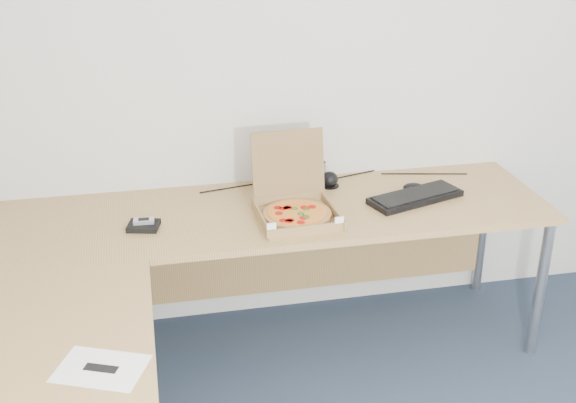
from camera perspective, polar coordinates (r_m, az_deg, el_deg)
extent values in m
cube|color=#B0874D|center=(3.24, -1.30, -0.91)|extent=(2.50, 0.70, 0.03)
cube|color=#B0874D|center=(2.29, -19.28, -14.45)|extent=(0.70, 1.50, 0.03)
cylinder|color=gray|center=(4.02, 15.02, -2.32)|extent=(0.05, 0.05, 0.70)
cube|color=olive|center=(3.14, 0.73, -1.36)|extent=(0.33, 0.33, 0.01)
cube|color=olive|center=(3.24, 0.04, 2.73)|extent=(0.33, 0.07, 0.33)
cylinder|color=#B4773D|center=(3.13, 0.73, -1.09)|extent=(0.30, 0.30, 0.02)
cylinder|color=#AA3112|center=(3.13, 0.73, -0.86)|extent=(0.26, 0.26, 0.00)
cylinder|color=silver|center=(3.50, 2.48, 2.30)|extent=(0.06, 0.06, 0.11)
cube|color=black|center=(3.38, 9.96, 0.34)|extent=(0.47, 0.29, 0.03)
ellipsoid|color=black|center=(3.48, 9.78, 1.14)|extent=(0.11, 0.09, 0.03)
cube|color=black|center=(3.12, -11.26, -1.88)|extent=(0.15, 0.13, 0.02)
cube|color=#B2B5BA|center=(3.12, -11.26, -1.51)|extent=(0.09, 0.05, 0.02)
cube|color=white|center=(2.32, -14.48, -12.57)|extent=(0.31, 0.27, 0.00)
ellipsoid|color=black|center=(3.47, 3.28, 1.82)|extent=(0.09, 0.09, 0.08)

